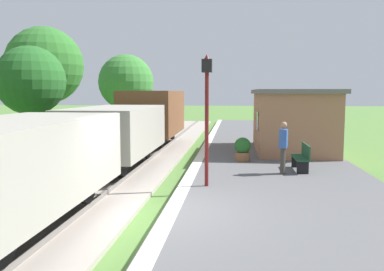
{
  "coord_description": "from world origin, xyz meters",
  "views": [
    {
      "loc": [
        1.79,
        -8.69,
        2.9
      ],
      "look_at": [
        0.5,
        3.4,
        1.58
      ],
      "focal_mm": 37.29,
      "sensor_mm": 36.0,
      "label": 1
    }
  ],
  "objects": [
    {
      "name": "station_hut",
      "position": [
        4.4,
        9.82,
        1.65
      ],
      "size": [
        3.5,
        5.8,
        2.78
      ],
      "color": "#9E6B4C",
      "rests_on": "platform_slab"
    },
    {
      "name": "potted_planter",
      "position": [
        2.12,
        6.75,
        0.72
      ],
      "size": [
        0.64,
        0.64,
        0.92
      ],
      "color": "brown",
      "rests_on": "platform_slab"
    },
    {
      "name": "platform_slab",
      "position": [
        3.2,
        0.0,
        0.12
      ],
      "size": [
        6.0,
        60.0,
        0.25
      ],
      "primitive_type": "cube",
      "color": "#565659",
      "rests_on": "ground"
    },
    {
      "name": "freight_train",
      "position": [
        -2.4,
        5.67,
        1.51
      ],
      "size": [
        2.5,
        19.4,
        2.72
      ],
      "color": "gray",
      "rests_on": "rail_near"
    },
    {
      "name": "lamp_post_near",
      "position": [
        1.02,
        2.42,
        2.8
      ],
      "size": [
        0.28,
        0.28,
        3.7
      ],
      "color": "#591414",
      "rests_on": "platform_slab"
    },
    {
      "name": "person_waiting",
      "position": [
        3.38,
        4.38,
        1.18
      ],
      "size": [
        0.33,
        0.43,
        1.71
      ],
      "rotation": [
        0.0,
        0.0,
        2.9
      ],
      "color": "#38332D",
      "rests_on": "platform_slab"
    },
    {
      "name": "ground_plane",
      "position": [
        0.0,
        0.0,
        0.0
      ],
      "size": [
        160.0,
        160.0,
        0.0
      ],
      "primitive_type": "plane",
      "color": "#517A38"
    },
    {
      "name": "rail_far",
      "position": [
        -3.12,
        0.0,
        0.19
      ],
      "size": [
        0.07,
        60.0,
        0.14
      ],
      "primitive_type": "cube",
      "color": "slate",
      "rests_on": "track_ballast"
    },
    {
      "name": "tree_trackside_far",
      "position": [
        -6.78,
        7.43,
        3.38
      ],
      "size": [
        2.91,
        2.91,
        4.86
      ],
      "color": "#4C3823",
      "rests_on": "ground"
    },
    {
      "name": "tree_field_left",
      "position": [
        -9.75,
        14.81,
        4.53
      ],
      "size": [
        4.67,
        4.67,
        6.87
      ],
      "color": "#4C3823",
      "rests_on": "ground"
    },
    {
      "name": "platform_edge_stripe",
      "position": [
        0.4,
        0.0,
        0.25
      ],
      "size": [
        0.36,
        60.0,
        0.01
      ],
      "primitive_type": "cube",
      "color": "silver",
      "rests_on": "platform_slab"
    },
    {
      "name": "track_ballast",
      "position": [
        -2.4,
        0.0,
        0.06
      ],
      "size": [
        3.8,
        60.0,
        0.12
      ],
      "primitive_type": "cube",
      "color": "#9E9389",
      "rests_on": "ground"
    },
    {
      "name": "tree_field_distant",
      "position": [
        -6.89,
        22.76,
        3.73
      ],
      "size": [
        4.4,
        4.4,
        5.94
      ],
      "color": "#4C3823",
      "rests_on": "ground"
    },
    {
      "name": "rail_near",
      "position": [
        -1.68,
        0.0,
        0.19
      ],
      "size": [
        0.07,
        60.0,
        0.14
      ],
      "primitive_type": "cube",
      "color": "slate",
      "rests_on": "track_ballast"
    },
    {
      "name": "bench_near_hut",
      "position": [
        4.1,
        5.03,
        0.72
      ],
      "size": [
        0.42,
        1.5,
        0.91
      ],
      "color": "#1E4C2D",
      "rests_on": "platform_slab"
    }
  ]
}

